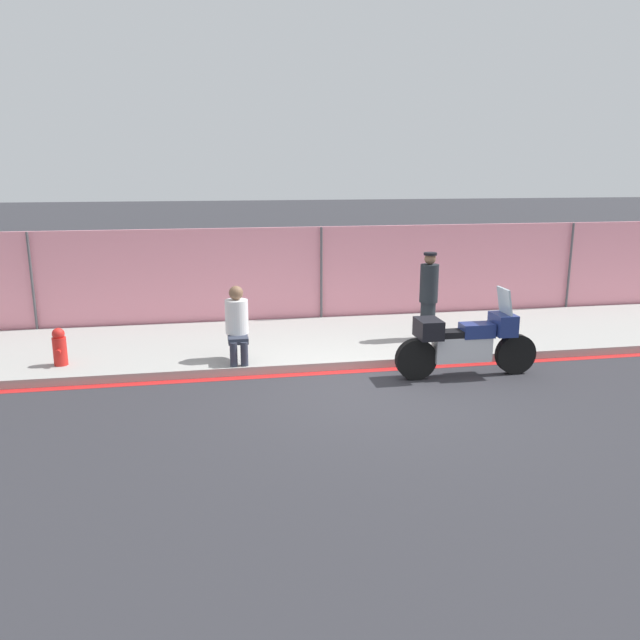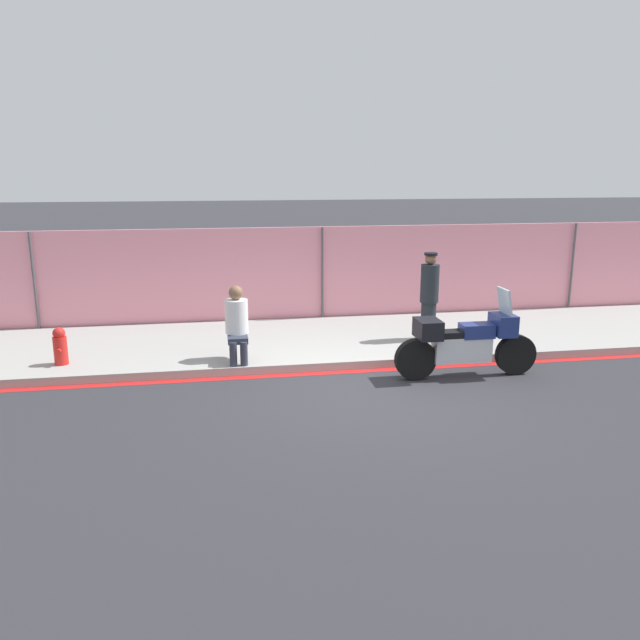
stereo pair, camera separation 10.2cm
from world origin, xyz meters
name	(u,v)px [view 1 (the left image)]	position (x,y,z in m)	size (l,w,h in m)	color
ground_plane	(374,393)	(0.00, 0.00, 0.00)	(120.00, 120.00, 0.00)	#2D2D33
sidewalk	(337,340)	(0.00, 2.76, 0.07)	(42.98, 3.26, 0.14)	#9E9E99
curb_paint_stripe	(358,371)	(0.00, 1.05, 0.00)	(42.98, 0.18, 0.01)	red
storefront_fence	(320,275)	(0.00, 4.48, 1.04)	(40.83, 0.17, 2.08)	pink
motorcycle	(466,342)	(1.63, 0.49, 0.57)	(2.35, 0.51, 1.43)	black
officer_standing	(429,295)	(1.65, 2.31, 0.98)	(0.34, 0.34, 1.63)	#1E2328
person_seated_on_curb	(237,320)	(-1.93, 1.58, 0.83)	(0.38, 0.65, 1.25)	#2D3342
fire_hydrant	(60,347)	(-4.80, 1.81, 0.45)	(0.22, 0.27, 0.62)	red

